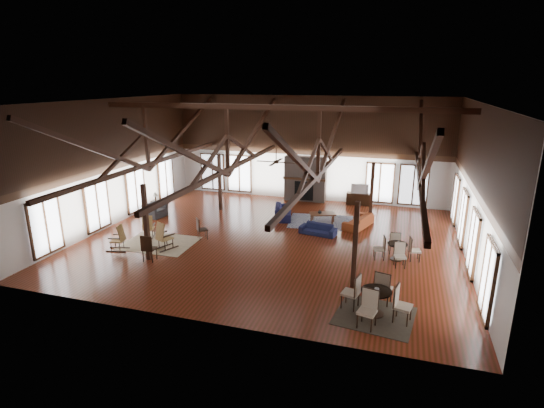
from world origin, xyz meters
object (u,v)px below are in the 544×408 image
(sofa_navy_left, at_px, (283,211))
(armchair, at_px, (155,210))
(cafe_table_near, at_px, (376,298))
(cafe_table_far, at_px, (397,249))
(coffee_table, at_px, (323,214))
(sofa_orange, at_px, (359,221))
(sofa_navy_front, at_px, (318,229))
(tv_console, at_px, (358,199))

(sofa_navy_left, height_order, armchair, armchair)
(cafe_table_near, relative_size, cafe_table_far, 1.18)
(coffee_table, bearing_deg, sofa_orange, -24.38)
(sofa_orange, distance_m, cafe_table_far, 4.00)
(sofa_orange, distance_m, coffee_table, 1.79)
(coffee_table, bearing_deg, cafe_table_far, -65.80)
(sofa_navy_left, xyz_separation_m, cafe_table_far, (5.74, -3.91, 0.17))
(sofa_navy_front, xyz_separation_m, cafe_table_near, (3.00, -6.33, 0.31))
(sofa_navy_front, height_order, sofa_orange, sofa_orange)
(sofa_orange, bearing_deg, sofa_navy_front, -27.80)
(armchair, bearing_deg, sofa_navy_left, -62.53)
(sofa_orange, distance_m, armchair, 10.37)
(sofa_navy_front, relative_size, cafe_table_near, 0.77)
(sofa_orange, bearing_deg, coffee_table, -75.90)
(sofa_orange, height_order, cafe_table_far, cafe_table_far)
(coffee_table, distance_m, tv_console, 4.01)
(coffee_table, relative_size, armchair, 1.33)
(sofa_navy_front, height_order, coffee_table, sofa_navy_front)
(sofa_navy_front, relative_size, sofa_navy_left, 0.80)
(tv_console, bearing_deg, sofa_navy_left, -134.47)
(sofa_navy_left, bearing_deg, cafe_table_near, -162.17)
(sofa_orange, distance_m, cafe_table_near, 8.07)
(sofa_navy_left, height_order, cafe_table_near, cafe_table_near)
(cafe_table_near, relative_size, tv_console, 1.66)
(sofa_navy_left, relative_size, cafe_table_far, 1.13)
(armchair, distance_m, tv_console, 11.22)
(coffee_table, relative_size, cafe_table_far, 0.75)
(sofa_navy_front, bearing_deg, sofa_navy_left, 148.36)
(sofa_orange, relative_size, cafe_table_far, 1.12)
(sofa_navy_left, distance_m, sofa_orange, 3.90)
(sofa_orange, xyz_separation_m, armchair, (-10.26, -1.49, 0.04))
(sofa_orange, height_order, cafe_table_near, cafe_table_near)
(sofa_navy_front, relative_size, armchair, 1.61)
(coffee_table, relative_size, cafe_table_near, 0.64)
(sofa_orange, bearing_deg, cafe_table_near, 27.41)
(sofa_orange, height_order, coffee_table, sofa_orange)
(armchair, relative_size, cafe_table_near, 0.48)
(cafe_table_far, bearing_deg, armchair, 170.40)
(cafe_table_near, bearing_deg, sofa_orange, 99.53)
(cafe_table_far, bearing_deg, sofa_orange, 117.63)
(coffee_table, height_order, cafe_table_far, cafe_table_far)
(sofa_navy_left, xyz_separation_m, armchair, (-6.38, -1.86, 0.03))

